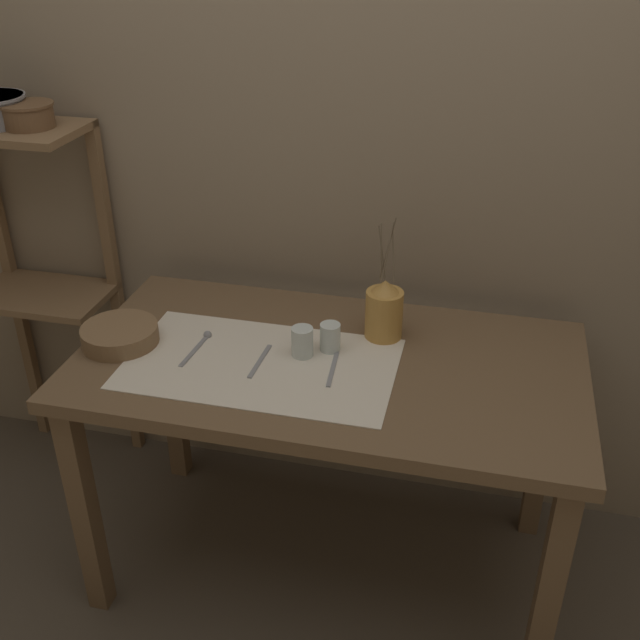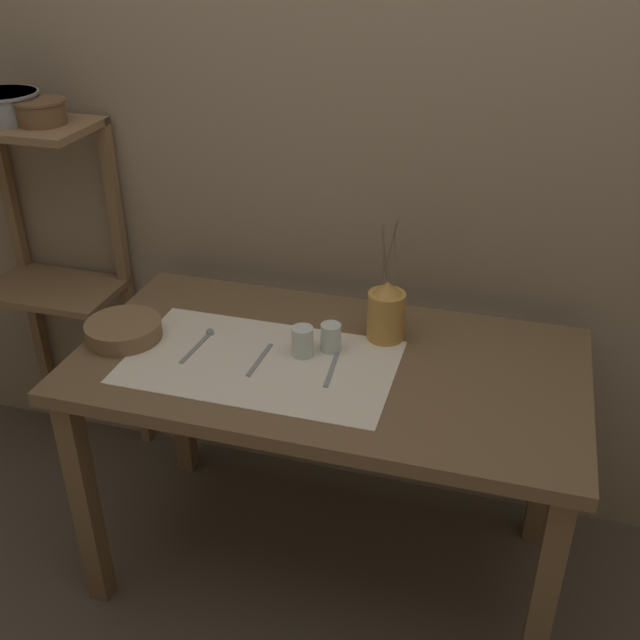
{
  "view_description": "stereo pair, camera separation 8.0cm",
  "coord_description": "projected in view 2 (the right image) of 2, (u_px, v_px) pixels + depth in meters",
  "views": [
    {
      "loc": [
        0.38,
        -1.69,
        1.88
      ],
      "look_at": [
        -0.02,
        0.0,
        0.9
      ],
      "focal_mm": 42.0,
      "sensor_mm": 36.0,
      "label": 1
    },
    {
      "loc": [
        0.46,
        -1.67,
        1.88
      ],
      "look_at": [
        -0.02,
        0.0,
        0.9
      ],
      "focal_mm": 42.0,
      "sensor_mm": 36.0,
      "label": 2
    }
  ],
  "objects": [
    {
      "name": "ground_plane",
      "position": [
        327.0,
        562.0,
        2.43
      ],
      "size": [
        12.0,
        12.0,
        0.0
      ],
      "primitive_type": "plane",
      "color": "brown"
    },
    {
      "name": "stone_wall_back",
      "position": [
        372.0,
        159.0,
        2.24
      ],
      "size": [
        7.0,
        0.06,
        2.4
      ],
      "color": "gray",
      "rests_on": "ground_plane"
    },
    {
      "name": "wooden_table",
      "position": [
        328.0,
        390.0,
        2.1
      ],
      "size": [
        1.39,
        0.74,
        0.78
      ],
      "color": "brown",
      "rests_on": "ground_plane"
    },
    {
      "name": "wooden_shelf_unit",
      "position": [
        53.0,
        241.0,
        2.54
      ],
      "size": [
        0.45,
        0.29,
        1.28
      ],
      "color": "brown",
      "rests_on": "ground_plane"
    },
    {
      "name": "linen_cloth",
      "position": [
        260.0,
        362.0,
        2.03
      ],
      "size": [
        0.73,
        0.42,
        0.0
      ],
      "color": "beige",
      "rests_on": "wooden_table"
    },
    {
      "name": "pitcher_with_flowers",
      "position": [
        386.0,
        312.0,
        2.1
      ],
      "size": [
        0.11,
        0.11,
        0.37
      ],
      "color": "#B7843D",
      "rests_on": "wooden_table"
    },
    {
      "name": "wooden_bowl",
      "position": [
        124.0,
        330.0,
        2.13
      ],
      "size": [
        0.22,
        0.22,
        0.05
      ],
      "color": "brown",
      "rests_on": "wooden_table"
    },
    {
      "name": "glass_tumbler_near",
      "position": [
        303.0,
        341.0,
        2.05
      ],
      "size": [
        0.06,
        0.06,
        0.08
      ],
      "color": "silver",
      "rests_on": "wooden_table"
    },
    {
      "name": "glass_tumbler_far",
      "position": [
        331.0,
        337.0,
        2.07
      ],
      "size": [
        0.06,
        0.06,
        0.08
      ],
      "color": "silver",
      "rests_on": "wooden_table"
    },
    {
      "name": "spoon_inner",
      "position": [
        205.0,
        338.0,
        2.13
      ],
      "size": [
        0.03,
        0.18,
        0.02
      ],
      "color": "gray",
      "rests_on": "wooden_table"
    },
    {
      "name": "fork_outer",
      "position": [
        260.0,
        360.0,
        2.04
      ],
      "size": [
        0.02,
        0.17,
        0.0
      ],
      "color": "gray",
      "rests_on": "wooden_table"
    },
    {
      "name": "knife_center",
      "position": [
        332.0,
        369.0,
        1.99
      ],
      "size": [
        0.03,
        0.17,
        0.0
      ],
      "color": "gray",
      "rests_on": "wooden_table"
    },
    {
      "name": "metal_pot_large",
      "position": [
        2.0,
        105.0,
        2.29
      ],
      "size": [
        0.23,
        0.23,
        0.09
      ],
      "color": "gray",
      "rests_on": "wooden_shelf_unit"
    },
    {
      "name": "metal_pot_small",
      "position": [
        40.0,
        111.0,
        2.26
      ],
      "size": [
        0.16,
        0.16,
        0.07
      ],
      "color": "brown",
      "rests_on": "wooden_shelf_unit"
    }
  ]
}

